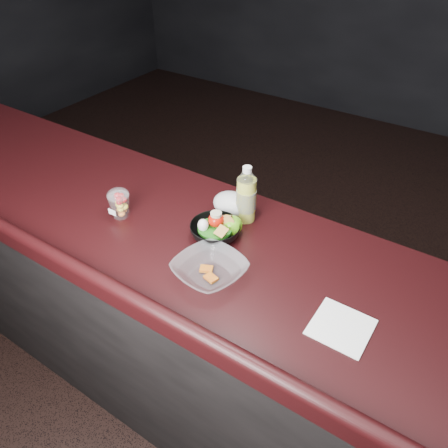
{
  "coord_description": "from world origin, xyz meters",
  "views": [
    {
      "loc": [
        0.69,
        -0.64,
        2.0
      ],
      "look_at": [
        0.04,
        0.33,
        1.1
      ],
      "focal_mm": 35.0,
      "sensor_mm": 36.0,
      "label": 1
    }
  ],
  "objects": [
    {
      "name": "counter",
      "position": [
        0.0,
        0.3,
        0.51
      ],
      "size": [
        4.06,
        0.71,
        1.02
      ],
      "color": "black",
      "rests_on": "ground"
    },
    {
      "name": "green_apple",
      "position": [
        0.04,
        0.38,
        1.06
      ],
      "size": [
        0.08,
        0.08,
        0.08
      ],
      "color": "#3E830F",
      "rests_on": "counter"
    },
    {
      "name": "snack_bowl",
      "position": [
        0.0,
        0.34,
        1.05
      ],
      "size": [
        0.19,
        0.19,
        0.1
      ],
      "rotation": [
        0.0,
        0.0,
        -0.1
      ],
      "color": "black",
      "rests_on": "counter"
    },
    {
      "name": "fruit_cup",
      "position": [
        -0.36,
        0.25,
        1.08
      ],
      "size": [
        0.08,
        0.08,
        0.12
      ],
      "color": "white",
      "rests_on": "counter"
    },
    {
      "name": "takeout_bowl",
      "position": [
        0.1,
        0.16,
        1.05
      ],
      "size": [
        0.26,
        0.26,
        0.05
      ],
      "rotation": [
        0.0,
        0.0,
        -0.19
      ],
      "color": "silver",
      "rests_on": "counter"
    },
    {
      "name": "lemonade_bottle",
      "position": [
        0.04,
        0.49,
        1.11
      ],
      "size": [
        0.07,
        0.07,
        0.22
      ],
      "color": "#CAD136",
      "rests_on": "counter"
    },
    {
      "name": "room_shell",
      "position": [
        0.0,
        0.0,
        1.83
      ],
      "size": [
        8.0,
        8.0,
        8.0
      ],
      "color": "black",
      "rests_on": "ground"
    },
    {
      "name": "plastic_bag",
      "position": [
        -0.02,
        0.49,
        1.07
      ],
      "size": [
        0.14,
        0.12,
        0.11
      ],
      "color": "silver",
      "rests_on": "counter"
    },
    {
      "name": "paper_napkin",
      "position": [
        0.52,
        0.2,
        1.02
      ],
      "size": [
        0.16,
        0.16,
        0.0
      ],
      "primitive_type": "cube",
      "rotation": [
        0.0,
        0.0,
        -0.01
      ],
      "color": "white",
      "rests_on": "counter"
    }
  ]
}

